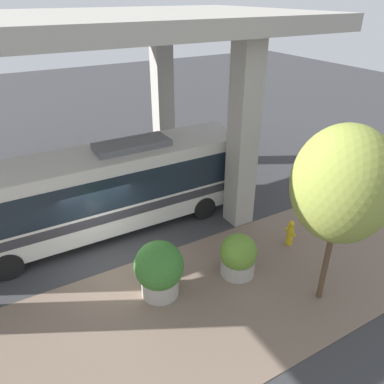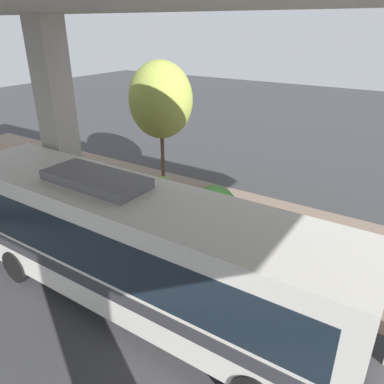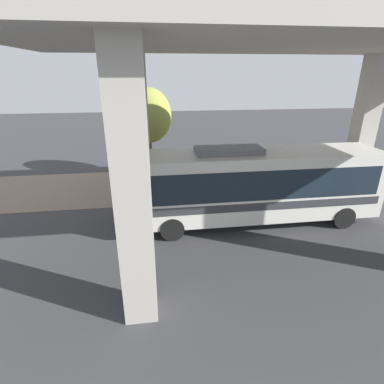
# 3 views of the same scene
# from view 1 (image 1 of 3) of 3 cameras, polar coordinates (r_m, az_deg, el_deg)

# --- Properties ---
(ground_plane) EXTENTS (80.00, 80.00, 0.00)m
(ground_plane) POSITION_cam_1_polar(r_m,az_deg,el_deg) (13.65, -11.63, -11.41)
(ground_plane) COLOR #38383A
(ground_plane) RESTS_ON ground
(sidewalk_strip) EXTENTS (6.00, 40.00, 0.02)m
(sidewalk_strip) POSITION_cam_1_polar(r_m,az_deg,el_deg) (11.56, -6.37, -19.86)
(sidewalk_strip) COLOR #7A6656
(sidewalk_strip) RESTS_ON ground
(overpass) EXTENTS (9.40, 19.26, 7.92)m
(overpass) POSITION_cam_1_polar(r_m,az_deg,el_deg) (14.60, -19.98, 20.15)
(overpass) COLOR #ADA89E
(overpass) RESTS_ON ground
(bus) EXTENTS (2.53, 11.35, 3.58)m
(bus) POSITION_cam_1_polar(r_m,az_deg,el_deg) (14.75, -12.77, 0.77)
(bus) COLOR silver
(bus) RESTS_ON ground
(fire_hydrant) EXTENTS (0.50, 0.24, 1.06)m
(fire_hydrant) POSITION_cam_1_polar(r_m,az_deg,el_deg) (14.68, 14.74, -6.04)
(fire_hydrant) COLOR gold
(fire_hydrant) RESTS_ON ground
(planter_front) EXTENTS (1.56, 1.56, 1.92)m
(planter_front) POSITION_cam_1_polar(r_m,az_deg,el_deg) (11.88, -5.01, -11.70)
(planter_front) COLOR #ADA89E
(planter_front) RESTS_ON ground
(planter_middle) EXTENTS (1.25, 1.25, 1.54)m
(planter_middle) POSITION_cam_1_polar(r_m,az_deg,el_deg) (12.84, 7.05, -9.64)
(planter_middle) COLOR #ADA89E
(planter_middle) RESTS_ON ground
(street_tree_near) EXTENTS (2.77, 2.77, 5.69)m
(street_tree_near) POSITION_cam_1_polar(r_m,az_deg,el_deg) (10.78, 21.97, 1.00)
(street_tree_near) COLOR brown
(street_tree_near) RESTS_ON ground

